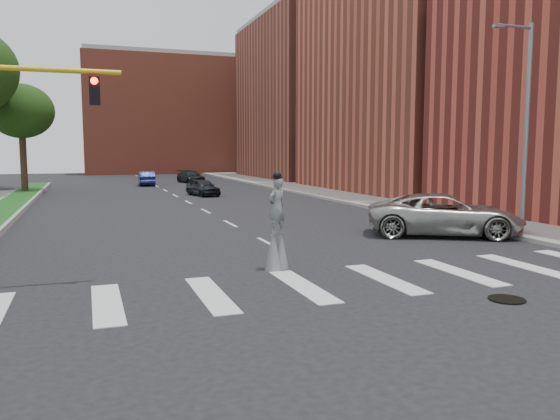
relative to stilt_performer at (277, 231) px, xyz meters
name	(u,v)px	position (x,y,z in m)	size (l,w,h in m)	color
ground_plane	(362,291)	(1.27, -3.21, -1.23)	(160.00, 160.00, 0.00)	black
median_curb	(17,216)	(-9.18, 16.79, -1.09)	(0.20, 60.00, 0.28)	#999993
sidewalk_right	(352,197)	(13.77, 21.79, -1.14)	(5.00, 90.00, 0.18)	gray
manhole	(507,299)	(4.27, -5.21, -1.21)	(0.90, 0.90, 0.04)	black
building_mid	(424,56)	(23.27, 26.79, 10.77)	(16.00, 22.00, 24.00)	#B04C37
building_far	(317,101)	(23.27, 50.79, 8.77)	(16.00, 22.00, 20.00)	brown
building_backdrop	(167,117)	(7.27, 74.79, 7.77)	(26.00, 14.00, 18.00)	#B04C37
streetlight	(525,122)	(12.17, 2.79, 3.66)	(2.05, 0.20, 9.00)	slate
stilt_performer	(277,231)	(0.00, 0.00, 0.00)	(0.81, 0.67, 3.07)	#382216
suv_crossing	(445,215)	(9.16, 4.02, -0.32)	(3.04, 6.59, 1.83)	#A6A49D
car_near	(203,187)	(3.36, 27.86, -0.55)	(1.60, 3.98, 1.36)	black
car_mid	(147,178)	(0.40, 42.35, -0.50)	(1.55, 4.45, 1.47)	#161C4F
car_far	(191,177)	(5.57, 45.51, -0.54)	(1.94, 4.77, 1.38)	black
tree_6	(21,112)	(-10.49, 35.21, 5.66)	(5.36, 5.36, 9.23)	#382216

